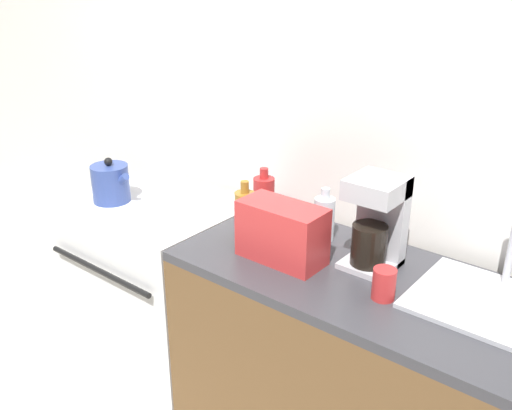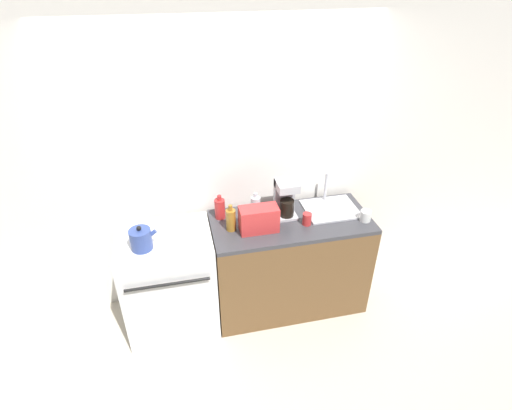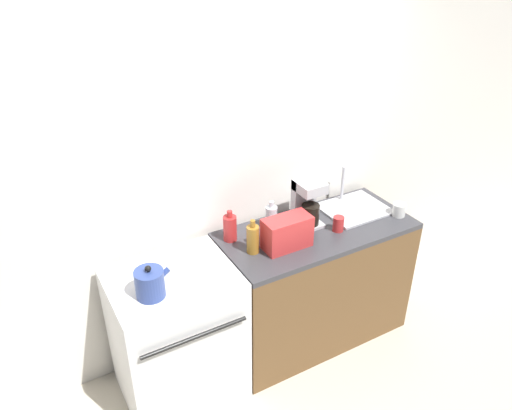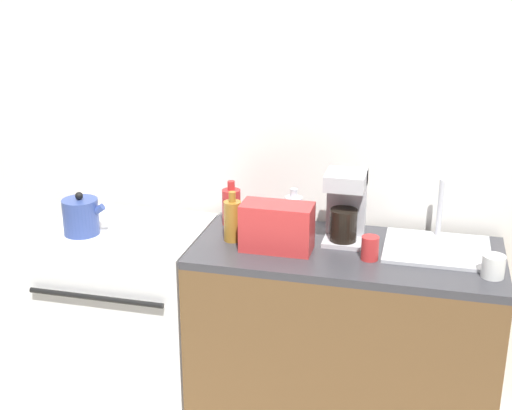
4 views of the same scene
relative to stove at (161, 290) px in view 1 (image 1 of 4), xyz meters
name	(u,v)px [view 1 (image 1 of 4)]	position (x,y,z in m)	size (l,w,h in m)	color
wall_back	(312,126)	(0.58, 0.38, 0.82)	(8.00, 0.05, 2.60)	silver
stove	(161,290)	(0.00, 0.00, 0.00)	(0.75, 0.64, 0.93)	silver
counter_block	(357,386)	(1.06, 0.01, -0.01)	(1.35, 0.63, 0.93)	brown
kettle	(111,183)	(-0.16, -0.11, 0.54)	(0.21, 0.16, 0.20)	#33478C
toaster	(282,232)	(0.76, -0.07, 0.56)	(0.31, 0.15, 0.21)	red
coffee_maker	(377,220)	(1.03, 0.11, 0.62)	(0.17, 0.19, 0.33)	#B7B7BC
sink_tray	(490,301)	(1.45, 0.10, 0.47)	(0.46, 0.39, 0.28)	#B7B7BC
bottle_red	(264,197)	(0.48, 0.18, 0.55)	(0.09, 0.09, 0.22)	#B72828
bottle_amber	(245,214)	(0.54, -0.01, 0.55)	(0.08, 0.08, 0.23)	#9E6B23
bottle_clear	(324,218)	(0.79, 0.17, 0.54)	(0.08, 0.08, 0.21)	silver
cup_red	(384,284)	(1.17, -0.08, 0.51)	(0.07, 0.07, 0.10)	red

